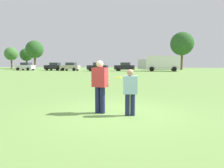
{
  "coord_description": "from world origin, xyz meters",
  "views": [
    {
      "loc": [
        1.04,
        -7.04,
        1.7
      ],
      "look_at": [
        -0.26,
        0.62,
        0.92
      ],
      "focal_mm": 33.8,
      "sensor_mm": 36.0,
      "label": 1
    }
  ],
  "objects_px": {
    "parked_car_center": "(70,67)",
    "parked_car_near_left": "(26,66)",
    "parked_car_mid_left": "(54,66)",
    "box_truck": "(160,63)",
    "player_defender": "(130,90)",
    "player_thrower": "(100,84)",
    "parked_car_near_right": "(125,67)",
    "traffic_cone": "(136,82)",
    "frisbee": "(118,78)",
    "parked_car_mid_right": "(98,67)"
  },
  "relations": [
    {
      "from": "parked_car_center",
      "to": "parked_car_near_left",
      "type": "bearing_deg",
      "value": 177.43
    },
    {
      "from": "parked_car_mid_left",
      "to": "box_truck",
      "type": "xyz_separation_m",
      "value": [
        23.57,
        -0.35,
        0.83
      ]
    },
    {
      "from": "player_defender",
      "to": "parked_car_mid_left",
      "type": "distance_m",
      "value": 43.88
    },
    {
      "from": "player_thrower",
      "to": "player_defender",
      "type": "bearing_deg",
      "value": -9.51
    },
    {
      "from": "player_thrower",
      "to": "parked_car_near_right",
      "type": "xyz_separation_m",
      "value": [
        -3.26,
        38.12,
        -0.08
      ]
    },
    {
      "from": "traffic_cone",
      "to": "frisbee",
      "type": "bearing_deg",
      "value": -90.42
    },
    {
      "from": "player_thrower",
      "to": "parked_car_near_left",
      "type": "xyz_separation_m",
      "value": [
        -26.41,
        38.1,
        -0.08
      ]
    },
    {
      "from": "parked_car_mid_left",
      "to": "parked_car_center",
      "type": "height_order",
      "value": "same"
    },
    {
      "from": "player_defender",
      "to": "frisbee",
      "type": "distance_m",
      "value": 0.66
    },
    {
      "from": "player_defender",
      "to": "parked_car_mid_right",
      "type": "height_order",
      "value": "parked_car_mid_right"
    },
    {
      "from": "parked_car_mid_left",
      "to": "box_truck",
      "type": "relative_size",
      "value": 0.5
    },
    {
      "from": "parked_car_mid_left",
      "to": "parked_car_mid_right",
      "type": "xyz_separation_m",
      "value": [
        10.76,
        -2.24,
        0.0
      ]
    },
    {
      "from": "frisbee",
      "to": "parked_car_center",
      "type": "distance_m",
      "value": 40.68
    },
    {
      "from": "player_thrower",
      "to": "parked_car_mid_left",
      "type": "distance_m",
      "value": 43.25
    },
    {
      "from": "player_thrower",
      "to": "frisbee",
      "type": "relative_size",
      "value": 6.57
    },
    {
      "from": "traffic_cone",
      "to": "parked_car_mid_left",
      "type": "relative_size",
      "value": 0.11
    },
    {
      "from": "frisbee",
      "to": "parked_car_mid_left",
      "type": "distance_m",
      "value": 43.38
    },
    {
      "from": "box_truck",
      "to": "player_defender",
      "type": "bearing_deg",
      "value": -94.49
    },
    {
      "from": "traffic_cone",
      "to": "parked_car_mid_right",
      "type": "distance_m",
      "value": 28.34
    },
    {
      "from": "parked_car_near_left",
      "to": "player_defender",
      "type": "bearing_deg",
      "value": -54.36
    },
    {
      "from": "parked_car_mid_right",
      "to": "parked_car_near_left",
      "type": "bearing_deg",
      "value": 174.34
    },
    {
      "from": "player_thrower",
      "to": "traffic_cone",
      "type": "height_order",
      "value": "player_thrower"
    },
    {
      "from": "parked_car_center",
      "to": "parked_car_mid_right",
      "type": "distance_m",
      "value": 6.66
    },
    {
      "from": "frisbee",
      "to": "parked_car_near_left",
      "type": "xyz_separation_m",
      "value": [
        -27.0,
        37.94,
        -0.28
      ]
    },
    {
      "from": "box_truck",
      "to": "parked_car_mid_right",
      "type": "bearing_deg",
      "value": -171.62
    },
    {
      "from": "parked_car_mid_left",
      "to": "parked_car_near_right",
      "type": "distance_m",
      "value": 16.27
    },
    {
      "from": "player_defender",
      "to": "parked_car_center",
      "type": "bearing_deg",
      "value": 113.38
    },
    {
      "from": "parked_car_mid_right",
      "to": "traffic_cone",
      "type": "bearing_deg",
      "value": -70.57
    },
    {
      "from": "player_defender",
      "to": "traffic_cone",
      "type": "distance_m",
      "value": 9.83
    },
    {
      "from": "player_defender",
      "to": "box_truck",
      "type": "bearing_deg",
      "value": 85.51
    },
    {
      "from": "player_thrower",
      "to": "parked_car_center",
      "type": "distance_m",
      "value": 40.59
    },
    {
      "from": "traffic_cone",
      "to": "parked_car_mid_left",
      "type": "distance_m",
      "value": 35.31
    },
    {
      "from": "parked_car_center",
      "to": "traffic_cone",
      "type": "bearing_deg",
      "value": -60.29
    },
    {
      "from": "frisbee",
      "to": "parked_car_near_right",
      "type": "distance_m",
      "value": 38.16
    },
    {
      "from": "frisbee",
      "to": "parked_car_near_right",
      "type": "height_order",
      "value": "parked_car_near_right"
    },
    {
      "from": "frisbee",
      "to": "traffic_cone",
      "type": "relative_size",
      "value": 0.57
    },
    {
      "from": "player_defender",
      "to": "parked_car_mid_right",
      "type": "distance_m",
      "value": 37.82
    },
    {
      "from": "player_thrower",
      "to": "player_defender",
      "type": "relative_size",
      "value": 1.19
    },
    {
      "from": "parked_car_mid_left",
      "to": "parked_car_center",
      "type": "distance_m",
      "value": 4.34
    },
    {
      "from": "player_defender",
      "to": "parked_car_near_left",
      "type": "xyz_separation_m",
      "value": [
        -27.44,
        38.27,
        0.08
      ]
    },
    {
      "from": "parked_car_near_left",
      "to": "parked_car_mid_right",
      "type": "xyz_separation_m",
      "value": [
        17.65,
        -1.75,
        0.0
      ]
    },
    {
      "from": "traffic_cone",
      "to": "parked_car_mid_right",
      "type": "height_order",
      "value": "parked_car_mid_right"
    },
    {
      "from": "traffic_cone",
      "to": "parked_car_mid_left",
      "type": "bearing_deg",
      "value": 124.88
    },
    {
      "from": "player_thrower",
      "to": "frisbee",
      "type": "xyz_separation_m",
      "value": [
        0.59,
        0.16,
        0.2
      ]
    },
    {
      "from": "parked_car_mid_left",
      "to": "parked_car_mid_right",
      "type": "height_order",
      "value": "same"
    },
    {
      "from": "parked_car_center",
      "to": "box_truck",
      "type": "relative_size",
      "value": 0.5
    },
    {
      "from": "player_defender",
      "to": "frisbee",
      "type": "height_order",
      "value": "player_defender"
    },
    {
      "from": "parked_car_near_right",
      "to": "traffic_cone",
      "type": "bearing_deg",
      "value": -82.15
    },
    {
      "from": "parked_car_center",
      "to": "parked_car_mid_right",
      "type": "xyz_separation_m",
      "value": [
        6.54,
        -1.25,
        0.0
      ]
    },
    {
      "from": "player_thrower",
      "to": "parked_car_near_right",
      "type": "bearing_deg",
      "value": 94.89
    }
  ]
}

